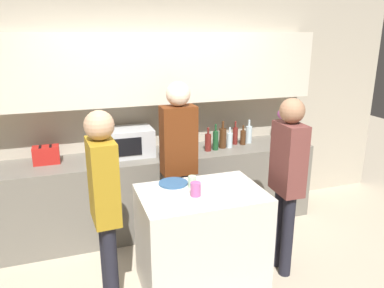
{
  "coord_description": "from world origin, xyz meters",
  "views": [
    {
      "loc": [
        -0.93,
        -2.48,
        2.2
      ],
      "look_at": [
        0.07,
        0.49,
        1.26
      ],
      "focal_mm": 35.0,
      "sensor_mm": 36.0,
      "label": 1
    }
  ],
  "objects_px": {
    "plate_on_island": "(173,183)",
    "person_left": "(104,198)",
    "bottle_4": "(235,135)",
    "person_center": "(287,173)",
    "cup_0": "(192,182)",
    "person_right": "(179,153)",
    "toaster": "(46,155)",
    "bottle_1": "(216,140)",
    "cup_1": "(196,189)",
    "microwave": "(129,142)",
    "bottle_0": "(208,142)",
    "bottle_2": "(223,138)",
    "bottle_6": "(249,134)",
    "potted_plant": "(282,124)",
    "bottle_5": "(243,137)",
    "bottle_3": "(230,140)"
  },
  "relations": [
    {
      "from": "bottle_6",
      "to": "potted_plant",
      "type": "bearing_deg",
      "value": -1.42
    },
    {
      "from": "plate_on_island",
      "to": "cup_0",
      "type": "xyz_separation_m",
      "value": [
        0.13,
        -0.12,
        0.04
      ]
    },
    {
      "from": "bottle_1",
      "to": "person_center",
      "type": "distance_m",
      "value": 1.15
    },
    {
      "from": "cup_1",
      "to": "bottle_1",
      "type": "bearing_deg",
      "value": 60.81
    },
    {
      "from": "bottle_0",
      "to": "person_right",
      "type": "xyz_separation_m",
      "value": [
        -0.49,
        -0.46,
        0.06
      ]
    },
    {
      "from": "bottle_1",
      "to": "cup_1",
      "type": "xyz_separation_m",
      "value": [
        -0.64,
        -1.14,
        -0.05
      ]
    },
    {
      "from": "bottle_6",
      "to": "cup_0",
      "type": "distance_m",
      "value": 1.57
    },
    {
      "from": "microwave",
      "to": "bottle_0",
      "type": "height_order",
      "value": "microwave"
    },
    {
      "from": "bottle_5",
      "to": "cup_1",
      "type": "height_order",
      "value": "bottle_5"
    },
    {
      "from": "bottle_2",
      "to": "bottle_5",
      "type": "xyz_separation_m",
      "value": [
        0.29,
        0.05,
        -0.03
      ]
    },
    {
      "from": "bottle_4",
      "to": "cup_1",
      "type": "xyz_separation_m",
      "value": [
        -0.95,
        -1.28,
        -0.04
      ]
    },
    {
      "from": "bottle_4",
      "to": "person_center",
      "type": "bearing_deg",
      "value": -93.38
    },
    {
      "from": "bottle_3",
      "to": "bottle_5",
      "type": "relative_size",
      "value": 1.02
    },
    {
      "from": "microwave",
      "to": "plate_on_island",
      "type": "height_order",
      "value": "microwave"
    },
    {
      "from": "plate_on_island",
      "to": "person_left",
      "type": "bearing_deg",
      "value": -154.77
    },
    {
      "from": "bottle_4",
      "to": "cup_0",
      "type": "distance_m",
      "value": 1.44
    },
    {
      "from": "person_right",
      "to": "bottle_4",
      "type": "bearing_deg",
      "value": -147.05
    },
    {
      "from": "bottle_1",
      "to": "potted_plant",
      "type": "bearing_deg",
      "value": 7.8
    },
    {
      "from": "toaster",
      "to": "plate_on_island",
      "type": "height_order",
      "value": "toaster"
    },
    {
      "from": "cup_0",
      "to": "bottle_1",
      "type": "bearing_deg",
      "value": 57.72
    },
    {
      "from": "bottle_1",
      "to": "cup_1",
      "type": "bearing_deg",
      "value": -119.19
    },
    {
      "from": "bottle_1",
      "to": "person_left",
      "type": "relative_size",
      "value": 0.18
    },
    {
      "from": "cup_0",
      "to": "person_right",
      "type": "bearing_deg",
      "value": 86.48
    },
    {
      "from": "bottle_2",
      "to": "person_right",
      "type": "xyz_separation_m",
      "value": [
        -0.69,
        -0.51,
        0.04
      ]
    },
    {
      "from": "toaster",
      "to": "person_left",
      "type": "height_order",
      "value": "person_left"
    },
    {
      "from": "bottle_0",
      "to": "person_center",
      "type": "height_order",
      "value": "person_center"
    },
    {
      "from": "bottle_0",
      "to": "cup_1",
      "type": "bearing_deg",
      "value": -115.59
    },
    {
      "from": "bottle_4",
      "to": "potted_plant",
      "type": "bearing_deg",
      "value": -0.43
    },
    {
      "from": "bottle_1",
      "to": "bottle_2",
      "type": "relative_size",
      "value": 0.94
    },
    {
      "from": "toaster",
      "to": "person_center",
      "type": "height_order",
      "value": "person_center"
    },
    {
      "from": "microwave",
      "to": "person_center",
      "type": "distance_m",
      "value": 1.74
    },
    {
      "from": "bottle_1",
      "to": "cup_0",
      "type": "xyz_separation_m",
      "value": [
        -0.61,
        -0.97,
        -0.05
      ]
    },
    {
      "from": "person_center",
      "to": "potted_plant",
      "type": "bearing_deg",
      "value": -26.94
    },
    {
      "from": "bottle_4",
      "to": "cup_0",
      "type": "relative_size",
      "value": 2.75
    },
    {
      "from": "bottle_2",
      "to": "person_left",
      "type": "distance_m",
      "value": 1.89
    },
    {
      "from": "person_right",
      "to": "bottle_1",
      "type": "bearing_deg",
      "value": -142.26
    },
    {
      "from": "toaster",
      "to": "cup_0",
      "type": "relative_size",
      "value": 2.52
    },
    {
      "from": "person_center",
      "to": "plate_on_island",
      "type": "bearing_deg",
      "value": 76.72
    },
    {
      "from": "person_center",
      "to": "bottle_3",
      "type": "bearing_deg",
      "value": 4.72
    },
    {
      "from": "microwave",
      "to": "cup_1",
      "type": "bearing_deg",
      "value": -75.25
    },
    {
      "from": "toaster",
      "to": "bottle_3",
      "type": "xyz_separation_m",
      "value": [
        2.02,
        -0.1,
        0.0
      ]
    },
    {
      "from": "cup_0",
      "to": "person_center",
      "type": "distance_m",
      "value": 0.86
    },
    {
      "from": "bottle_6",
      "to": "cup_0",
      "type": "bearing_deg",
      "value": -134.93
    },
    {
      "from": "cup_1",
      "to": "person_left",
      "type": "xyz_separation_m",
      "value": [
        -0.73,
        0.01,
        0.03
      ]
    },
    {
      "from": "potted_plant",
      "to": "cup_1",
      "type": "xyz_separation_m",
      "value": [
        -1.58,
        -1.27,
        -0.13
      ]
    },
    {
      "from": "bottle_3",
      "to": "person_center",
      "type": "relative_size",
      "value": 0.14
    },
    {
      "from": "potted_plant",
      "to": "person_right",
      "type": "xyz_separation_m",
      "value": [
        -1.52,
        -0.6,
        -0.04
      ]
    },
    {
      "from": "bottle_5",
      "to": "person_center",
      "type": "height_order",
      "value": "person_center"
    },
    {
      "from": "toaster",
      "to": "potted_plant",
      "type": "relative_size",
      "value": 0.66
    },
    {
      "from": "toaster",
      "to": "potted_plant",
      "type": "bearing_deg",
      "value": -0.0
    }
  ]
}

